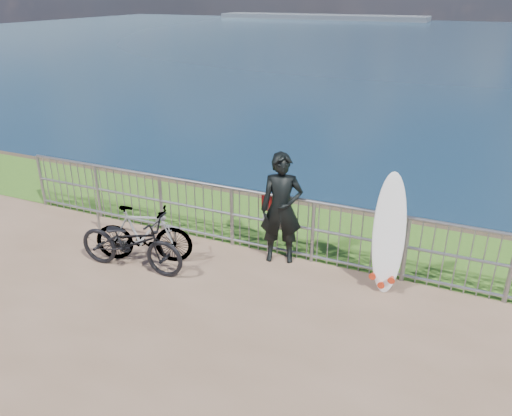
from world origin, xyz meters
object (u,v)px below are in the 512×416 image
at_px(surfer, 281,209).
at_px(bicycle_near, 131,242).
at_px(surfboard, 388,238).
at_px(bicycle_far, 143,234).

height_order(surfer, bicycle_near, surfer).
xyz_separation_m(surfer, surfboard, (1.78, -0.16, -0.09)).
bearing_deg(surfboard, bicycle_near, -163.75).
distance_m(surfboard, bicycle_near, 4.07).
height_order(surfer, surfboard, surfer).
relative_size(surfboard, bicycle_far, 1.12).
relative_size(surfer, surfboard, 1.02).
height_order(surfboard, bicycle_far, surfboard).
xyz_separation_m(bicycle_near, bicycle_far, (0.02, 0.33, 0.01)).
relative_size(surfboard, bicycle_near, 0.99).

